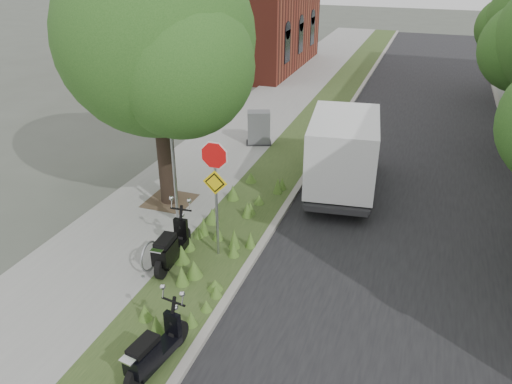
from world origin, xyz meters
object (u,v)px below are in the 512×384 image
box_truck (343,149)px  utility_cabinet (259,128)px  sign_assembly (215,176)px  scooter_near (169,251)px  scooter_far (151,355)px

box_truck → utility_cabinet: bearing=143.3°
sign_assembly → scooter_near: (-0.89, -0.92, -1.76)m
sign_assembly → scooter_near: bearing=-134.1°
scooter_near → box_truck: bearing=62.2°
sign_assembly → utility_cabinet: sign_assembly is taller
scooter_far → utility_cabinet: size_ratio=1.36×
scooter_far → box_truck: (1.79, 9.07, 0.92)m
scooter_far → box_truck: bearing=78.8°
sign_assembly → scooter_near: size_ratio=1.67×
box_truck → utility_cabinet: box_truck is taller
sign_assembly → scooter_far: 4.47m
utility_cabinet → scooter_far: bearing=-80.2°
scooter_near → box_truck: box_truck is taller
scooter_far → utility_cabinet: bearing=99.8°
sign_assembly → box_truck: sign_assembly is taller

